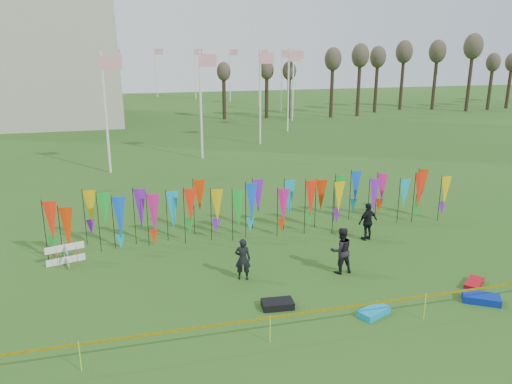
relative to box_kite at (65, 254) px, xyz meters
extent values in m
plane|color=#224C15|center=(8.23, -6.06, -0.42)|extent=(160.00, 160.00, 0.00)
cylinder|color=silver|center=(22.23, 41.94, 3.58)|extent=(0.16, 0.16, 8.00)
plane|color=#AD1221|center=(22.83, 41.94, 6.88)|extent=(1.40, 0.00, 1.40)
cylinder|color=silver|center=(21.28, 49.19, 3.58)|extent=(0.16, 0.16, 8.00)
plane|color=#AD1221|center=(21.88, 49.19, 6.88)|extent=(1.40, 0.00, 1.40)
cylinder|color=silver|center=(18.48, 55.94, 3.58)|extent=(0.16, 0.16, 8.00)
plane|color=#AD1221|center=(19.08, 55.94, 6.88)|extent=(1.40, 0.00, 1.40)
cylinder|color=silver|center=(14.03, 61.74, 3.58)|extent=(0.16, 0.16, 8.00)
plane|color=#AD1221|center=(14.63, 61.74, 6.88)|extent=(1.40, 0.00, 1.40)
cylinder|color=silver|center=(8.23, 66.19, 3.58)|extent=(0.16, 0.16, 8.00)
plane|color=#AD1221|center=(8.83, 66.19, 6.88)|extent=(1.40, 0.00, 1.40)
cylinder|color=silver|center=(1.48, 68.99, 3.58)|extent=(0.16, 0.16, 8.00)
plane|color=#AD1221|center=(2.08, 68.99, 6.88)|extent=(1.40, 0.00, 1.40)
cylinder|color=silver|center=(-5.77, 69.94, 3.58)|extent=(0.16, 0.16, 8.00)
plane|color=#AD1221|center=(-5.17, 69.94, 6.88)|extent=(1.40, 0.00, 1.40)
cylinder|color=silver|center=(-13.02, 68.99, 3.58)|extent=(0.16, 0.16, 8.00)
plane|color=#AD1221|center=(-12.42, 68.99, 6.88)|extent=(1.40, 0.00, 1.40)
cylinder|color=silver|center=(1.48, 14.90, 3.58)|extent=(0.16, 0.16, 8.00)
plane|color=#AD1221|center=(2.08, 14.90, 6.88)|extent=(1.40, 0.00, 1.40)
cylinder|color=silver|center=(8.23, 17.69, 3.58)|extent=(0.16, 0.16, 8.00)
plane|color=#AD1221|center=(8.83, 17.69, 6.88)|extent=(1.40, 0.00, 1.40)
cylinder|color=silver|center=(14.03, 22.14, 3.58)|extent=(0.16, 0.16, 8.00)
plane|color=#AD1221|center=(14.63, 22.14, 6.88)|extent=(1.40, 0.00, 1.40)
cylinder|color=silver|center=(18.48, 27.94, 3.58)|extent=(0.16, 0.16, 8.00)
plane|color=#AD1221|center=(19.08, 27.94, 6.88)|extent=(1.40, 0.00, 1.40)
cylinder|color=silver|center=(21.28, 34.70, 3.58)|extent=(0.16, 0.16, 8.00)
plane|color=#AD1221|center=(21.88, 34.70, 6.88)|extent=(1.40, 0.00, 1.40)
cylinder|color=black|center=(-0.77, 1.22, 0.78)|extent=(0.03, 0.03, 2.39)
cone|color=#F8260D|center=(-0.49, 1.22, 1.09)|extent=(0.64, 0.64, 1.60)
cylinder|color=black|center=(-0.08, 1.22, 0.78)|extent=(0.03, 0.03, 2.39)
cone|color=red|center=(0.20, 1.22, 1.09)|extent=(0.64, 0.64, 1.60)
cylinder|color=black|center=(0.62, 1.22, 0.78)|extent=(0.03, 0.03, 2.39)
cone|color=#DEAE0B|center=(0.90, 1.22, 1.09)|extent=(0.64, 0.64, 1.60)
cylinder|color=black|center=(1.31, 1.22, 0.78)|extent=(0.03, 0.03, 2.39)
cone|color=#129F27|center=(1.59, 1.22, 1.09)|extent=(0.64, 0.64, 1.60)
cylinder|color=black|center=(2.00, 1.22, 0.78)|extent=(0.03, 0.03, 2.39)
cone|color=blue|center=(2.28, 1.22, 1.09)|extent=(0.64, 0.64, 1.60)
cylinder|color=black|center=(2.69, 1.22, 0.78)|extent=(0.03, 0.03, 2.39)
cone|color=purple|center=(2.97, 1.22, 1.09)|extent=(0.64, 0.64, 1.60)
cylinder|color=black|center=(3.39, 1.22, 0.78)|extent=(0.03, 0.03, 2.39)
cone|color=#CF177C|center=(3.67, 1.22, 1.09)|extent=(0.64, 0.64, 1.60)
cylinder|color=black|center=(4.08, 1.22, 0.78)|extent=(0.03, 0.03, 2.39)
cone|color=#0D9AC6|center=(4.36, 1.22, 1.09)|extent=(0.64, 0.64, 1.60)
cylinder|color=black|center=(4.77, 1.22, 0.78)|extent=(0.03, 0.03, 2.39)
cone|color=#F8260D|center=(5.05, 1.22, 1.09)|extent=(0.64, 0.64, 1.60)
cylinder|color=black|center=(5.46, 1.22, 0.78)|extent=(0.03, 0.03, 2.39)
cone|color=red|center=(5.74, 1.22, 1.09)|extent=(0.64, 0.64, 1.60)
cylinder|color=black|center=(6.15, 1.22, 0.78)|extent=(0.03, 0.03, 2.39)
cone|color=#DEAE0B|center=(6.43, 1.22, 1.09)|extent=(0.64, 0.64, 1.60)
cylinder|color=black|center=(6.85, 1.22, 0.78)|extent=(0.03, 0.03, 2.39)
cone|color=#129F27|center=(7.13, 1.22, 1.09)|extent=(0.64, 0.64, 1.60)
cylinder|color=black|center=(7.54, 1.22, 0.78)|extent=(0.03, 0.03, 2.39)
cone|color=blue|center=(7.82, 1.22, 1.09)|extent=(0.64, 0.64, 1.60)
cylinder|color=black|center=(8.23, 1.22, 0.78)|extent=(0.03, 0.03, 2.39)
cone|color=purple|center=(8.51, 1.22, 1.09)|extent=(0.64, 0.64, 1.60)
cylinder|color=black|center=(8.92, 1.22, 0.78)|extent=(0.03, 0.03, 2.39)
cone|color=#CF177C|center=(9.20, 1.22, 1.09)|extent=(0.64, 0.64, 1.60)
cylinder|color=black|center=(9.62, 1.22, 0.78)|extent=(0.03, 0.03, 2.39)
cone|color=#0D9AC6|center=(9.90, 1.22, 1.09)|extent=(0.64, 0.64, 1.60)
cylinder|color=black|center=(10.31, 1.22, 0.78)|extent=(0.03, 0.03, 2.39)
cone|color=#F8260D|center=(10.59, 1.22, 1.09)|extent=(0.64, 0.64, 1.60)
cylinder|color=black|center=(11.00, 1.22, 0.78)|extent=(0.03, 0.03, 2.39)
cone|color=red|center=(11.28, 1.22, 1.09)|extent=(0.64, 0.64, 1.60)
cylinder|color=black|center=(11.69, 1.22, 0.78)|extent=(0.03, 0.03, 2.39)
cone|color=#DEAE0B|center=(11.97, 1.22, 1.09)|extent=(0.64, 0.64, 1.60)
cylinder|color=black|center=(12.39, 1.22, 0.78)|extent=(0.03, 0.03, 2.39)
cone|color=#129F27|center=(12.67, 1.22, 1.09)|extent=(0.64, 0.64, 1.60)
cylinder|color=black|center=(13.08, 1.22, 0.78)|extent=(0.03, 0.03, 2.39)
cone|color=blue|center=(13.36, 1.22, 1.09)|extent=(0.64, 0.64, 1.60)
cylinder|color=black|center=(13.77, 1.22, 0.78)|extent=(0.03, 0.03, 2.39)
cone|color=purple|center=(14.05, 1.22, 1.09)|extent=(0.64, 0.64, 1.60)
cylinder|color=black|center=(14.46, 1.22, 0.78)|extent=(0.03, 0.03, 2.39)
cone|color=#CF177C|center=(14.74, 1.22, 1.09)|extent=(0.64, 0.64, 1.60)
cylinder|color=black|center=(15.15, 1.22, 0.78)|extent=(0.03, 0.03, 2.39)
cone|color=#0D9AC6|center=(15.43, 1.22, 1.09)|extent=(0.64, 0.64, 1.60)
cylinder|color=black|center=(15.85, 1.22, 0.78)|extent=(0.03, 0.03, 2.39)
cone|color=#F8260D|center=(16.13, 1.22, 1.09)|extent=(0.64, 0.64, 1.60)
cylinder|color=black|center=(16.54, 1.22, 0.78)|extent=(0.03, 0.03, 2.39)
cone|color=red|center=(16.82, 1.22, 1.09)|extent=(0.64, 0.64, 1.60)
cylinder|color=black|center=(17.23, 1.22, 0.78)|extent=(0.03, 0.03, 2.39)
cone|color=#DEAE0B|center=(17.51, 1.22, 1.09)|extent=(0.64, 0.64, 1.60)
cube|color=#ECC204|center=(8.23, -7.33, 0.40)|extent=(26.00, 0.01, 0.08)
cylinder|color=yellow|center=(1.23, -7.33, 0.03)|extent=(0.02, 0.02, 0.90)
cylinder|color=yellow|center=(6.23, -7.33, 0.03)|extent=(0.02, 0.02, 0.90)
cylinder|color=yellow|center=(11.23, -7.33, 0.03)|extent=(0.02, 0.02, 0.90)
cylinder|color=#322519|center=(14.23, 37.94, 2.78)|extent=(0.44, 0.44, 6.40)
ellipsoid|color=#493E30|center=(14.23, 37.94, 6.14)|extent=(1.92, 1.92, 2.56)
cylinder|color=#322519|center=(18.23, 37.94, 2.78)|extent=(0.44, 0.44, 6.40)
ellipsoid|color=#493E30|center=(18.23, 37.94, 6.14)|extent=(1.92, 1.92, 2.56)
cylinder|color=#322519|center=(22.23, 37.94, 2.78)|extent=(0.44, 0.44, 6.40)
ellipsoid|color=#493E30|center=(22.23, 37.94, 6.14)|extent=(1.92, 1.92, 2.56)
cylinder|color=#322519|center=(26.23, 37.94, 2.78)|extent=(0.44, 0.44, 6.40)
ellipsoid|color=#493E30|center=(26.23, 37.94, 6.14)|extent=(1.92, 1.92, 2.56)
cylinder|color=#322519|center=(30.23, 37.94, 2.78)|extent=(0.44, 0.44, 6.40)
ellipsoid|color=#493E30|center=(30.23, 37.94, 6.14)|extent=(1.92, 1.92, 2.56)
cylinder|color=#322519|center=(34.23, 37.94, 2.78)|extent=(0.44, 0.44, 6.40)
ellipsoid|color=#493E30|center=(34.23, 37.94, 6.14)|extent=(1.92, 1.92, 2.56)
cylinder|color=#322519|center=(38.23, 37.94, 2.78)|extent=(0.44, 0.44, 6.40)
ellipsoid|color=#493E30|center=(38.23, 37.94, 6.14)|extent=(1.92, 1.92, 2.56)
cylinder|color=#322519|center=(42.23, 37.94, 2.78)|extent=(0.44, 0.44, 6.40)
ellipsoid|color=#493E30|center=(42.23, 37.94, 6.14)|extent=(1.92, 1.92, 2.56)
cylinder|color=#322519|center=(46.23, 37.94, 2.78)|extent=(0.44, 0.44, 6.40)
ellipsoid|color=#493E30|center=(46.23, 37.94, 6.14)|extent=(1.92, 1.92, 2.56)
cylinder|color=#322519|center=(50.23, 37.94, 2.78)|extent=(0.44, 0.44, 6.40)
ellipsoid|color=#493E30|center=(50.23, 37.94, 6.14)|extent=(1.92, 1.92, 2.56)
cylinder|color=red|center=(-0.37, -0.37, 0.00)|extent=(0.02, 0.02, 0.84)
cylinder|color=red|center=(0.37, -0.37, 0.00)|extent=(0.02, 0.02, 0.84)
cylinder|color=red|center=(-0.37, 0.37, 0.00)|extent=(0.02, 0.02, 0.84)
cylinder|color=red|center=(0.37, 0.37, 0.00)|extent=(0.02, 0.02, 0.84)
imported|color=black|center=(6.50, -3.10, 0.38)|extent=(0.68, 0.57, 1.61)
imported|color=black|center=(10.23, -3.49, 0.48)|extent=(0.90, 0.57, 1.81)
imported|color=black|center=(12.77, -0.71, 0.43)|extent=(1.12, 0.81, 1.71)
cube|color=#0E9ED5|center=(10.00, -6.69, -0.31)|extent=(1.20, 0.93, 0.21)
cube|color=#09259F|center=(13.92, -6.84, -0.30)|extent=(1.35, 1.17, 0.25)
cube|color=#B70C18|center=(14.45, -5.78, -0.32)|extent=(1.12, 1.03, 0.19)
cube|color=black|center=(7.12, -5.44, -0.30)|extent=(1.09, 0.68, 0.24)
camera|label=1|loc=(2.67, -19.56, 7.96)|focal=35.00mm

